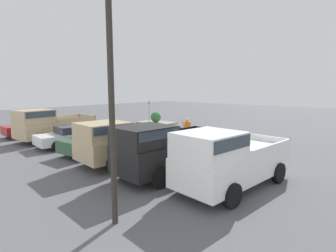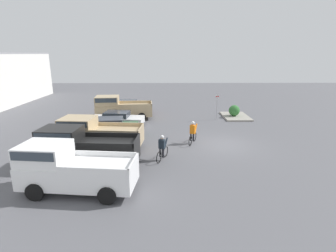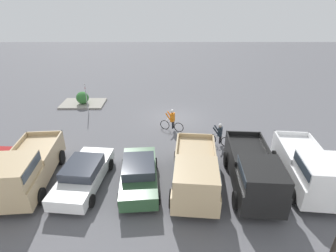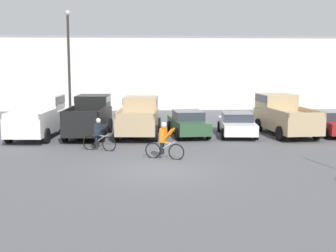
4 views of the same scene
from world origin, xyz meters
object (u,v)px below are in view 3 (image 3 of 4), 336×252
pickup_truck_2 (195,172)px  fire_lane_sign (86,96)px  sedan_0 (139,174)px  pickup_truck_3 (24,169)px  pickup_truck_0 (310,168)px  sedan_1 (84,174)px  cyclist_1 (219,135)px  pickup_truck_1 (254,171)px  shrub (83,98)px  cyclist_0 (172,120)px

pickup_truck_2 → fire_lane_sign: 12.41m
sedan_0 → pickup_truck_3: size_ratio=0.81×
pickup_truck_0 → pickup_truck_2: pickup_truck_0 is taller
sedan_1 → fire_lane_sign: fire_lane_sign is taller
pickup_truck_0 → cyclist_1: size_ratio=3.29×
pickup_truck_1 → pickup_truck_3: (11.13, -0.19, 0.00)m
sedan_0 → sedan_1: (2.80, -0.05, -0.06)m
shrub → pickup_truck_3: bearing=92.7°
pickup_truck_1 → cyclist_0: size_ratio=3.27×
pickup_truck_3 → pickup_truck_0: bearing=-179.9°
sedan_1 → pickup_truck_3: 2.81m
pickup_truck_2 → cyclist_0: (1.01, -6.58, -0.31)m
pickup_truck_0 → sedan_1: size_ratio=1.13×
cyclist_0 → pickup_truck_2: bearing=98.8°
fire_lane_sign → cyclist_0: bearing=156.2°
sedan_0 → shrub: bearing=-61.4°
pickup_truck_1 → shrub: (11.67, -11.55, -0.47)m
pickup_truck_2 → sedan_0: 2.81m
pickup_truck_1 → pickup_truck_2: pickup_truck_1 is taller
pickup_truck_2 → cyclist_0: pickup_truck_2 is taller
sedan_0 → cyclist_0: cyclist_0 is taller
pickup_truck_1 → sedan_1: bearing=-2.9°
cyclist_0 → shrub: (7.84, -4.98, -0.12)m
pickup_truck_1 → pickup_truck_0: bearing=-175.7°
pickup_truck_3 → fire_lane_sign: bearing=-92.8°
pickup_truck_1 → sedan_1: pickup_truck_1 is taller
cyclist_0 → pickup_truck_1: bearing=120.2°
pickup_truck_2 → pickup_truck_1: bearing=-179.8°
pickup_truck_1 → pickup_truck_2: bearing=0.2°
sedan_0 → sedan_1: size_ratio=0.94×
pickup_truck_2 → pickup_truck_3: size_ratio=0.99×
pickup_truck_1 → sedan_0: size_ratio=1.23×
sedan_1 → pickup_truck_3: size_ratio=0.86×
fire_lane_sign → sedan_0: bearing=119.0°
sedan_1 → cyclist_0: cyclist_0 is taller
pickup_truck_1 → fire_lane_sign: size_ratio=2.13×
pickup_truck_2 → pickup_truck_3: (8.32, -0.20, 0.04)m
pickup_truck_0 → pickup_truck_1: bearing=4.3°
sedan_0 → sedan_1: bearing=-1.1°
fire_lane_sign → sedan_1: bearing=104.1°
cyclist_1 → fire_lane_sign: fire_lane_sign is taller
pickup_truck_0 → shrub: (14.45, -11.34, -0.47)m
pickup_truck_0 → sedan_1: bearing=-1.1°
pickup_truck_2 → pickup_truck_3: pickup_truck_3 is taller
pickup_truck_3 → fire_lane_sign: (-0.46, -9.39, 0.40)m
sedan_0 → cyclist_0: size_ratio=2.65×
cyclist_1 → fire_lane_sign: bearing=-27.6°
sedan_1 → fire_lane_sign: 9.49m
pickup_truck_0 → pickup_truck_3: 13.91m
sedan_1 → cyclist_0: bearing=-126.5°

